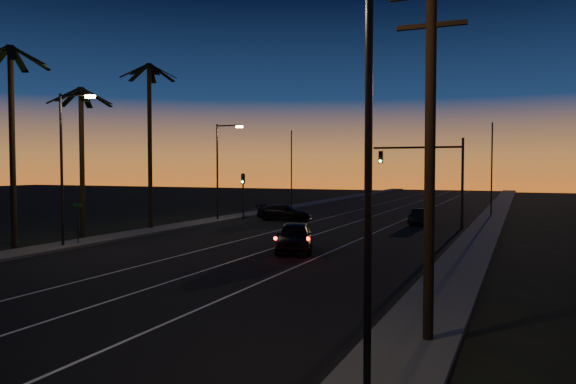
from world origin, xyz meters
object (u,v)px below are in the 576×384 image
at_px(signal_mast, 431,167).
at_px(cross_car, 284,212).
at_px(utility_pole, 430,145).
at_px(lead_car, 295,237).
at_px(right_car, 421,217).

bearing_deg(signal_mast, cross_car, 177.37).
distance_m(utility_pole, lead_car, 17.42).
relative_size(lead_car, right_car, 1.44).
xyz_separation_m(lead_car, cross_car, (-7.80, 16.68, -0.12)).
bearing_deg(right_car, lead_car, -102.71).
bearing_deg(utility_pole, cross_car, 119.51).
relative_size(lead_car, cross_car, 1.16).
bearing_deg(signal_mast, lead_car, -107.39).
height_order(utility_pole, right_car, utility_pole).
distance_m(utility_pole, cross_car, 35.44).
bearing_deg(lead_car, signal_mast, 72.61).
bearing_deg(utility_pole, right_car, 99.88).
height_order(lead_car, right_car, lead_car).
bearing_deg(signal_mast, right_car, 122.51).
bearing_deg(lead_car, utility_pole, -55.63).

